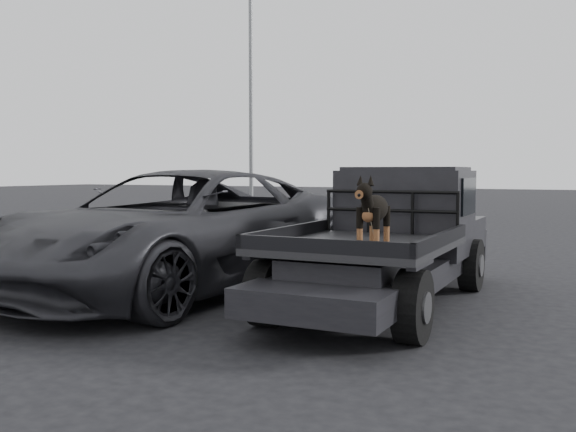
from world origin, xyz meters
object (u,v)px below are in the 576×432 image
at_px(flatbed_ute, 385,270).
at_px(parked_suv, 179,230).
at_px(floodlight_near, 251,41).
at_px(distant_car_a, 368,189).
at_px(dog, 374,214).

height_order(flatbed_ute, parked_suv, parked_suv).
bearing_deg(floodlight_near, flatbed_ute, -55.77).
distance_m(distant_car_a, floodlight_near, 12.29).
bearing_deg(flatbed_ute, parked_suv, -174.49).
distance_m(dog, distant_car_a, 30.31).
bearing_deg(floodlight_near, parked_suv, -63.72).
distance_m(parked_suv, floodlight_near, 20.45).
xyz_separation_m(dog, floodlight_near, (-11.96, 18.59, 6.20)).
xyz_separation_m(dog, distant_car_a, (-9.93, 28.64, -0.59)).
height_order(flatbed_ute, distant_car_a, distant_car_a).
relative_size(flatbed_ute, distant_car_a, 1.26).
xyz_separation_m(flatbed_ute, floodlight_near, (-11.61, 17.06, 7.03)).
height_order(parked_suv, floodlight_near, floodlight_near).
bearing_deg(dog, distant_car_a, 109.12).
bearing_deg(parked_suv, flatbed_ute, 10.51).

